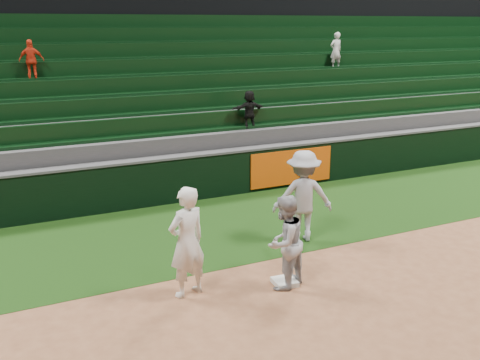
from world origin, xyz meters
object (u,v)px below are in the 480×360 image
object	(u,v)px
first_baseman	(187,242)
base_coach	(303,196)
first_base	(285,282)
baserunner	(284,242)

from	to	relation	value
first_baseman	base_coach	distance (m)	3.34
first_base	first_baseman	size ratio (longest dim) A/B	0.20
first_baseman	base_coach	xyz separation A→B (m)	(3.08, 1.28, 0.02)
first_base	base_coach	size ratio (longest dim) A/B	0.20
baserunner	base_coach	size ratio (longest dim) A/B	0.86
baserunner	base_coach	world-z (taller)	base_coach
first_base	baserunner	xyz separation A→B (m)	(-0.06, -0.06, 0.81)
first_base	baserunner	distance (m)	0.82
first_base	baserunner	world-z (taller)	baserunner
base_coach	first_baseman	bearing A→B (deg)	43.14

